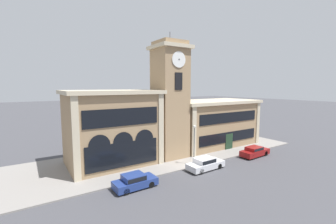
{
  "coord_description": "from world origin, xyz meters",
  "views": [
    {
      "loc": [
        -16.73,
        -20.41,
        9.81
      ],
      "look_at": [
        -1.59,
        3.09,
        6.61
      ],
      "focal_mm": 24.0,
      "sensor_mm": 36.0,
      "label": 1
    }
  ],
  "objects_px": {
    "parked_car_mid": "(205,163)",
    "parked_car_far": "(255,151)",
    "parked_car_near": "(135,181)",
    "street_lamp": "(194,138)"
  },
  "relations": [
    {
      "from": "street_lamp",
      "to": "parked_car_near",
      "type": "bearing_deg",
      "value": -168.73
    },
    {
      "from": "parked_car_mid",
      "to": "street_lamp",
      "type": "xyz_separation_m",
      "value": [
        -0.29,
        1.75,
        2.73
      ]
    },
    {
      "from": "parked_car_near",
      "to": "parked_car_far",
      "type": "xyz_separation_m",
      "value": [
        18.34,
        0.0,
        0.01
      ]
    },
    {
      "from": "parked_car_far",
      "to": "street_lamp",
      "type": "xyz_separation_m",
      "value": [
        -9.54,
        1.75,
        2.74
      ]
    },
    {
      "from": "parked_car_mid",
      "to": "street_lamp",
      "type": "bearing_deg",
      "value": 97.64
    },
    {
      "from": "parked_car_near",
      "to": "parked_car_mid",
      "type": "distance_m",
      "value": 9.09
    },
    {
      "from": "parked_car_mid",
      "to": "parked_car_far",
      "type": "distance_m",
      "value": 9.25
    },
    {
      "from": "street_lamp",
      "to": "parked_car_far",
      "type": "bearing_deg",
      "value": -10.41
    },
    {
      "from": "parked_car_mid",
      "to": "parked_car_far",
      "type": "height_order",
      "value": "parked_car_mid"
    },
    {
      "from": "parked_car_mid",
      "to": "parked_car_near",
      "type": "bearing_deg",
      "value": 178.28
    }
  ]
}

